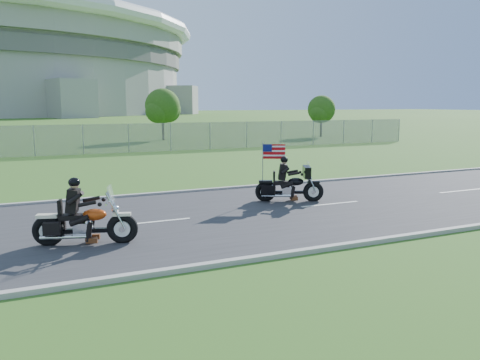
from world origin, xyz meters
name	(u,v)px	position (x,y,z in m)	size (l,w,h in m)	color
ground	(218,217)	(0.00, 0.00, 0.00)	(420.00, 420.00, 0.00)	#315D1D
road	(218,216)	(0.00, 0.00, 0.02)	(120.00, 8.00, 0.04)	#28282B
curb_north	(180,192)	(0.00, 4.05, 0.05)	(120.00, 0.18, 0.12)	#9E9B93
curb_south	(284,255)	(0.00, -4.05, 0.05)	(120.00, 0.18, 0.12)	#9E9B93
fence	(34,141)	(-5.00, 20.00, 1.00)	(60.00, 0.03, 2.00)	gray
tree_fence_near	(163,108)	(6.04, 30.04, 2.97)	(3.52, 3.28, 4.75)	#382316
tree_fence_far	(322,111)	(22.04, 28.03, 2.64)	(3.08, 2.87, 4.20)	#382316
motorcycle_lead	(84,224)	(-3.97, -1.39, 0.53)	(2.42, 1.06, 1.66)	black
motorcycle_follow	(289,187)	(2.99, 1.00, 0.55)	(2.22, 1.26, 1.97)	black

